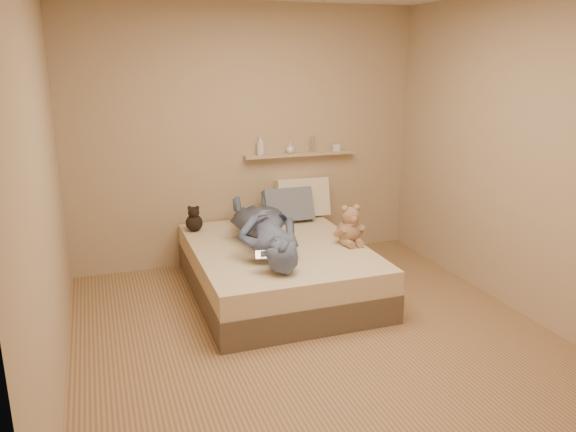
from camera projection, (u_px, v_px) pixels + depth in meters
name	position (u px, v px, depth m)	size (l,w,h in m)	color
room	(318.00, 172.00, 3.96)	(3.80, 3.80, 3.80)	#A07B52
bed	(278.00, 269.00, 5.10)	(1.50, 1.90, 0.45)	brown
game_console	(266.00, 255.00, 4.35)	(0.18, 0.11, 0.06)	silver
teddy_bear	(350.00, 228.00, 5.04)	(0.30, 0.29, 0.37)	#A07757
dark_plush	(194.00, 220.00, 5.42)	(0.17, 0.17, 0.26)	black
pillow_cream	(303.00, 198.00, 5.91)	(0.55, 0.16, 0.40)	beige
pillow_grey	(288.00, 205.00, 5.72)	(0.50, 0.14, 0.34)	slate
person	(264.00, 228.00, 4.93)	(0.56, 1.54, 0.37)	slate
wall_shelf	(300.00, 154.00, 5.85)	(1.20, 0.12, 0.03)	tan
shelf_bottles	(292.00, 146.00, 5.80)	(0.95, 0.12, 0.20)	white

